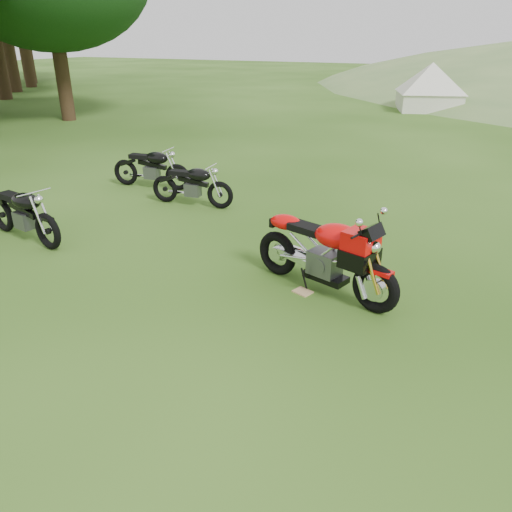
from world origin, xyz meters
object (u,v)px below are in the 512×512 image
at_px(vintage_moto_b, 151,167).
at_px(tent_left, 431,85).
at_px(sport_motorcycle, 324,248).
at_px(vintage_moto_c, 192,184).
at_px(plywood_board, 303,292).
at_px(vintage_moto_a, 22,212).

bearing_deg(vintage_moto_b, tent_left, 69.33).
relative_size(sport_motorcycle, vintage_moto_c, 1.23).
xyz_separation_m(plywood_board, vintage_moto_a, (-5.03, -0.30, 0.50)).
distance_m(vintage_moto_b, tent_left, 16.73).
distance_m(vintage_moto_a, vintage_moto_c, 3.29).
bearing_deg(tent_left, sport_motorcycle, -103.91).
relative_size(vintage_moto_c, tent_left, 0.67).
bearing_deg(vintage_moto_c, vintage_moto_a, -124.13).
relative_size(vintage_moto_a, vintage_moto_c, 1.10).
relative_size(vintage_moto_a, vintage_moto_b, 1.03).
relative_size(sport_motorcycle, vintage_moto_b, 1.16).
height_order(sport_motorcycle, vintage_moto_b, sport_motorcycle).
distance_m(vintage_moto_b, vintage_moto_c, 1.72).
distance_m(plywood_board, tent_left, 19.68).
height_order(vintage_moto_c, tent_left, tent_left).
bearing_deg(plywood_board, sport_motorcycle, 36.38).
relative_size(vintage_moto_a, tent_left, 0.73).
height_order(sport_motorcycle, vintage_moto_a, sport_motorcycle).
bearing_deg(tent_left, plywood_board, -104.59).
bearing_deg(sport_motorcycle, vintage_moto_a, -158.24).
bearing_deg(sport_motorcycle, vintage_moto_c, 163.31).
xyz_separation_m(vintage_moto_a, tent_left, (3.72, 19.91, 0.64)).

